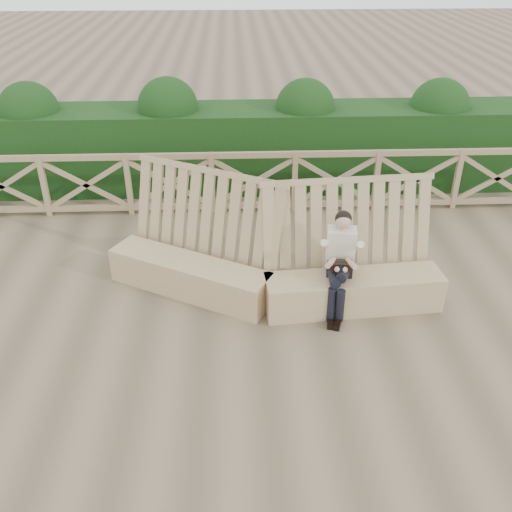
{
  "coord_description": "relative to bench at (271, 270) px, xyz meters",
  "views": [
    {
      "loc": [
        -0.33,
        -5.62,
        4.46
      ],
      "look_at": [
        -0.08,
        0.4,
        0.9
      ],
      "focal_mm": 40.0,
      "sensor_mm": 36.0,
      "label": 1
    }
  ],
  "objects": [
    {
      "name": "bench",
      "position": [
        0.0,
        0.0,
        0.0
      ],
      "size": [
        4.48,
        1.82,
        1.62
      ],
      "rotation": [
        0.0,
        0.0,
        -0.19
      ],
      "color": "#988057",
      "rests_on": "ground"
    },
    {
      "name": "ground",
      "position": [
        -0.14,
        -0.85,
        -0.41
      ],
      "size": [
        60.0,
        60.0,
        0.0
      ],
      "primitive_type": "plane",
      "color": "brown",
      "rests_on": "ground"
    },
    {
      "name": "woman",
      "position": [
        0.86,
        -0.31,
        0.34
      ],
      "size": [
        0.41,
        0.8,
        1.37
      ],
      "rotation": [
        0.0,
        0.0,
        -0.13
      ],
      "color": "black",
      "rests_on": "ground"
    },
    {
      "name": "guardrail",
      "position": [
        -0.14,
        2.65,
        0.14
      ],
      "size": [
        10.1,
        0.09,
        1.1
      ],
      "color": "#958057",
      "rests_on": "ground"
    },
    {
      "name": "hedge",
      "position": [
        -0.14,
        3.85,
        0.34
      ],
      "size": [
        12.0,
        1.2,
        1.5
      ],
      "primitive_type": "cube",
      "color": "black",
      "rests_on": "ground"
    }
  ]
}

